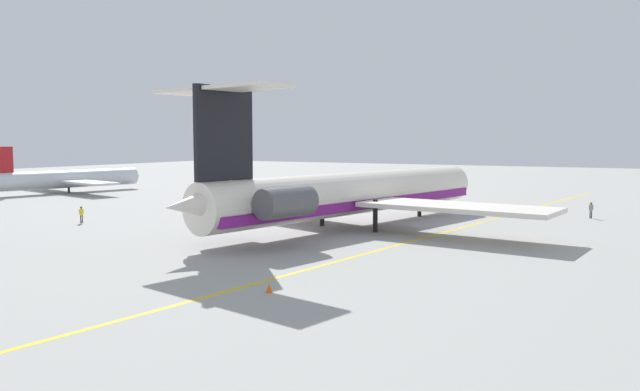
# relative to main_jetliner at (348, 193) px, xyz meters

# --- Properties ---
(ground) EXTENTS (310.69, 310.69, 0.00)m
(ground) POSITION_rel_main_jetliner_xyz_m (-1.28, -12.95, -3.45)
(ground) COLOR #9E9E99
(main_jetliner) EXTENTS (43.08, 38.39, 12.64)m
(main_jetliner) POSITION_rel_main_jetliner_xyz_m (0.00, 0.00, 0.00)
(main_jetliner) COLOR silver
(main_jetliner) RESTS_ON ground
(airliner_mid_left) EXTENTS (25.08, 25.01, 7.54)m
(airliner_mid_left) POSITION_rel_main_jetliner_xyz_m (15.60, 57.99, -1.23)
(airliner_mid_left) COLOR silver
(airliner_mid_left) RESTS_ON ground
(ground_crew_near_nose) EXTENTS (0.28, 0.45, 1.78)m
(ground_crew_near_nose) POSITION_rel_main_jetliner_xyz_m (19.95, -19.65, -2.32)
(ground_crew_near_nose) COLOR black
(ground_crew_near_nose) RESTS_ON ground
(ground_crew_near_tail) EXTENTS (0.35, 0.32, 1.74)m
(ground_crew_near_tail) POSITION_rel_main_jetliner_xyz_m (-9.61, 25.86, -2.34)
(ground_crew_near_tail) COLOR black
(ground_crew_near_tail) RESTS_ON ground
(safety_cone_nose) EXTENTS (0.40, 0.40, 0.55)m
(safety_cone_nose) POSITION_rel_main_jetliner_xyz_m (-24.55, -7.26, -3.17)
(safety_cone_nose) COLOR #EA590F
(safety_cone_nose) RESTS_ON ground
(taxiway_centreline) EXTENTS (108.60, 15.50, 0.01)m
(taxiway_centreline) POSITION_rel_main_jetliner_xyz_m (1.19, -8.73, -3.44)
(taxiway_centreline) COLOR gold
(taxiway_centreline) RESTS_ON ground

